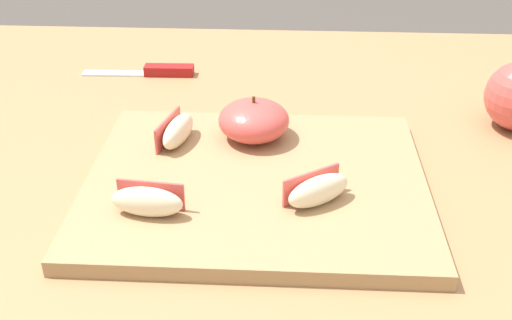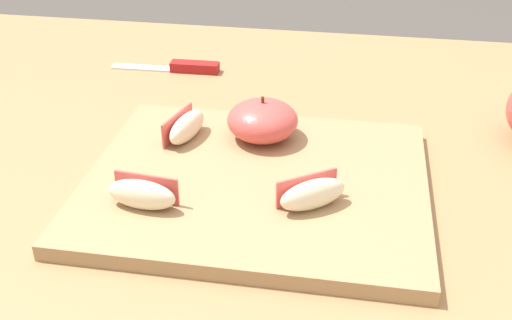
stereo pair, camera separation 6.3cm
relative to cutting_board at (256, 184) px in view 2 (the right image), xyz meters
name	(u,v)px [view 2 (the right image)]	position (x,y,z in m)	size (l,w,h in m)	color
dining_table	(204,238)	(-0.07, 0.05, -0.12)	(1.11, 0.90, 0.73)	#9E754C
cutting_board	(256,184)	(0.00, 0.00, 0.00)	(0.34, 0.29, 0.02)	#A37F56
apple_half_skin_up	(263,120)	(-0.01, 0.08, 0.03)	(0.08, 0.08, 0.05)	#D14C47
apple_wedge_back	(312,194)	(0.06, -0.04, 0.02)	(0.07, 0.06, 0.03)	beige
apple_wedge_left	(142,194)	(-0.10, -0.07, 0.02)	(0.07, 0.03, 0.03)	beige
apple_wedge_front	(186,127)	(-0.09, 0.07, 0.02)	(0.04, 0.07, 0.03)	beige
paring_knife	(186,67)	(-0.15, 0.30, 0.00)	(0.16, 0.02, 0.01)	silver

